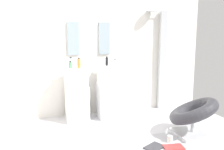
{
  "coord_description": "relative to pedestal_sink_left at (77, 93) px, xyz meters",
  "views": [
    {
      "loc": [
        -0.91,
        -2.97,
        1.57
      ],
      "look_at": [
        0.15,
        0.55,
        0.95
      ],
      "focal_mm": 38.4,
      "sensor_mm": 36.0,
      "label": 1
    }
  ],
  "objects": [
    {
      "name": "soap_bottle_white",
      "position": [
        0.71,
        -0.06,
        0.54
      ],
      "size": [
        0.04,
        0.04,
        0.14
      ],
      "color": "white",
      "rests_on": "pedestal_sink_right"
    },
    {
      "name": "magazine_charcoal",
      "position": [
        0.86,
        -1.42,
        -0.5
      ],
      "size": [
        0.34,
        0.3,
        0.02
      ],
      "primitive_type": "cube",
      "rotation": [
        0.0,
        0.0,
        0.5
      ],
      "color": "#38383D",
      "rests_on": "area_rug"
    },
    {
      "name": "pedestal_sink_left",
      "position": [
        0.0,
        0.0,
        0.0
      ],
      "size": [
        0.43,
        0.43,
        1.09
      ],
      "color": "white",
      "rests_on": "ground_plane"
    },
    {
      "name": "vanity_mirror_right",
      "position": [
        0.6,
        0.3,
        0.99
      ],
      "size": [
        0.22,
        0.03,
        0.62
      ],
      "primitive_type": "cube",
      "color": "#8C9EA8"
    },
    {
      "name": "vanity_mirror_left",
      "position": [
        0.0,
        0.3,
        0.99
      ],
      "size": [
        0.22,
        0.03,
        0.62
      ],
      "primitive_type": "cube",
      "color": "#8C9EA8"
    },
    {
      "name": "soap_bottle_black",
      "position": [
        0.6,
        0.11,
        0.56
      ],
      "size": [
        0.05,
        0.05,
        0.17
      ],
      "color": "black",
      "rests_on": "pedestal_sink_right"
    },
    {
      "name": "ground_plane",
      "position": [
        0.3,
        -1.28,
        -0.53
      ],
      "size": [
        4.8,
        3.6,
        0.04
      ],
      "primitive_type": "cube",
      "color": "silver"
    },
    {
      "name": "pedestal_sink_right",
      "position": [
        0.6,
        0.0,
        0.0
      ],
      "size": [
        0.43,
        0.43,
        1.09
      ],
      "color": "white",
      "rests_on": "ground_plane"
    },
    {
      "name": "lounge_chair",
      "position": [
        1.63,
        -1.19,
        -0.16
      ],
      "size": [
        1.09,
        1.09,
        0.65
      ],
      "color": "#B7BABF",
      "rests_on": "ground_plane"
    },
    {
      "name": "magazine_red",
      "position": [
        1.11,
        -1.51,
        -0.49
      ],
      "size": [
        0.3,
        0.21,
        0.02
      ],
      "primitive_type": "cube",
      "rotation": [
        0.0,
        0.0,
        -0.15
      ],
      "color": "#B73838",
      "rests_on": "area_rug"
    },
    {
      "name": "coffee_mug",
      "position": [
        1.16,
        -1.34,
        -0.45
      ],
      "size": [
        0.08,
        0.08,
        0.1
      ],
      "primitive_type": "cylinder",
      "color": "white",
      "rests_on": "area_rug"
    },
    {
      "name": "shower_column",
      "position": [
        1.83,
        0.25,
        0.57
      ],
      "size": [
        0.49,
        0.24,
        2.05
      ],
      "color": "#B7BABF",
      "rests_on": "ground_plane"
    },
    {
      "name": "soap_bottle_green",
      "position": [
        -0.11,
        -0.03,
        0.53
      ],
      "size": [
        0.06,
        0.06,
        0.12
      ],
      "color": "#59996B",
      "rests_on": "pedestal_sink_left"
    },
    {
      "name": "soap_bottle_amber",
      "position": [
        0.03,
        -0.12,
        0.56
      ],
      "size": [
        0.06,
        0.06,
        0.19
      ],
      "color": "#C68C38",
      "rests_on": "pedestal_sink_left"
    },
    {
      "name": "soap_bottle_clear",
      "position": [
        -0.09,
        0.06,
        0.56
      ],
      "size": [
        0.05,
        0.05,
        0.18
      ],
      "color": "silver",
      "rests_on": "pedestal_sink_left"
    },
    {
      "name": "area_rug",
      "position": [
        0.95,
        -1.36,
        -0.51
      ],
      "size": [
        1.14,
        0.72,
        0.01
      ],
      "primitive_type": "cube",
      "color": "#B2B2B7",
      "rests_on": "ground_plane"
    },
    {
      "name": "rear_partition",
      "position": [
        0.3,
        0.37,
        0.79
      ],
      "size": [
        4.8,
        0.1,
        2.6
      ],
      "primitive_type": "cube",
      "color": "silver",
      "rests_on": "ground_plane"
    }
  ]
}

